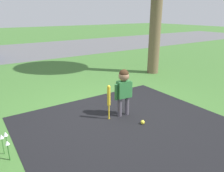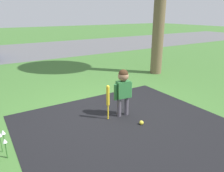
{
  "view_description": "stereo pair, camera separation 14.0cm",
  "coord_description": "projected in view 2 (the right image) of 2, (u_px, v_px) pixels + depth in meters",
  "views": [
    {
      "loc": [
        -2.17,
        -3.37,
        1.95
      ],
      "look_at": [
        0.22,
        0.18,
        0.51
      ],
      "focal_mm": 35.0,
      "sensor_mm": 36.0,
      "label": 1
    },
    {
      "loc": [
        -2.06,
        -3.44,
        1.95
      ],
      "look_at": [
        0.22,
        0.18,
        0.51
      ],
      "focal_mm": 35.0,
      "sensor_mm": 36.0,
      "label": 2
    }
  ],
  "objects": [
    {
      "name": "sports_ball",
      "position": [
        141.0,
        123.0,
        3.99
      ],
      "size": [
        0.08,
        0.08,
        0.08
      ],
      "color": "yellow",
      "rests_on": "ground"
    },
    {
      "name": "ground_plane",
      "position": [
        108.0,
        114.0,
        4.42
      ],
      "size": [
        60.0,
        60.0,
        0.0
      ],
      "primitive_type": "plane",
      "color": "#3D6B2D"
    },
    {
      "name": "street_strip",
      "position": [
        21.0,
        51.0,
        11.67
      ],
      "size": [
        40.0,
        6.0,
        0.01
      ],
      "color": "#59595B",
      "rests_on": "ground"
    },
    {
      "name": "child",
      "position": [
        123.0,
        86.0,
        4.16
      ],
      "size": [
        0.38,
        0.2,
        0.95
      ],
      "rotation": [
        0.0,
        0.0,
        -0.11
      ],
      "color": "#4C4751",
      "rests_on": "ground"
    },
    {
      "name": "baseball_bat",
      "position": [
        108.0,
        98.0,
        4.06
      ],
      "size": [
        0.06,
        0.06,
        0.69
      ],
      "color": "yellow",
      "rests_on": "ground"
    }
  ]
}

